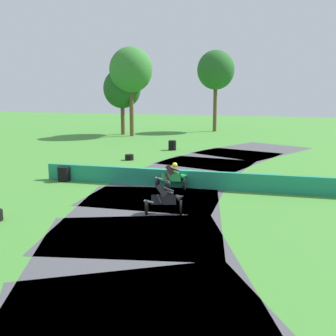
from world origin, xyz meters
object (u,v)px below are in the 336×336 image
motorcycle_lead_green (173,177)px  motorcycle_chase_black (166,198)px  tire_stack_mid_a (129,157)px  tire_stack_mid_b (64,174)px  tire_stack_near (172,145)px

motorcycle_lead_green → motorcycle_chase_black: (0.89, -4.20, 0.01)m
motorcycle_chase_black → tire_stack_mid_a: 13.26m
tire_stack_mid_a → tire_stack_mid_b: 7.50m
motorcycle_lead_green → tire_stack_mid_b: size_ratio=2.09×
motorcycle_lead_green → tire_stack_mid_a: bearing=125.8°
motorcycle_chase_black → tire_stack_mid_b: 8.30m
motorcycle_chase_black → tire_stack_mid_a: motorcycle_chase_black is taller
motorcycle_lead_green → tire_stack_mid_b: bearing=179.8°
motorcycle_chase_black → tire_stack_mid_a: size_ratio=2.71×
tire_stack_mid_a → tire_stack_mid_b: bearing=-96.7°
tire_stack_near → tire_stack_mid_b: 13.30m
motorcycle_chase_black → tire_stack_near: size_ratio=2.10×
tire_stack_near → motorcycle_lead_green: bearing=-73.9°
motorcycle_lead_green → motorcycle_chase_black: size_ratio=1.00×
motorcycle_lead_green → tire_stack_mid_a: (-5.38, 7.47, -0.43)m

